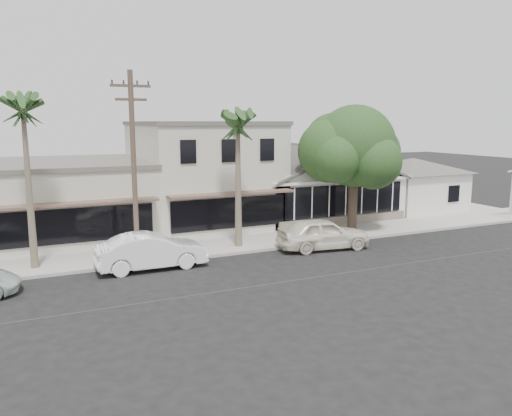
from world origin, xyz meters
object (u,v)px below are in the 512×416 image
shade_tree (351,149)px  car_0 (323,234)px  utility_pole (134,164)px  car_1 (151,251)px

shade_tree → car_0: bearing=-140.3°
utility_pole → car_0: utility_pole is taller
car_1 → shade_tree: (13.15, 3.09, 4.27)m
utility_pole → car_0: size_ratio=1.82×
car_1 → shade_tree: 14.17m
utility_pole → shade_tree: bearing=9.3°
car_0 → shade_tree: 6.72m
car_0 → car_1: car_0 is taller
car_0 → utility_pole: bearing=90.8°
car_1 → shade_tree: size_ratio=0.65×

